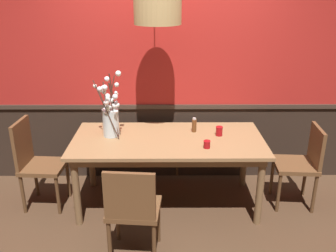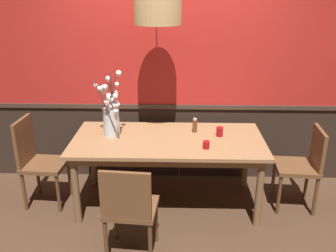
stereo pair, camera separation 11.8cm
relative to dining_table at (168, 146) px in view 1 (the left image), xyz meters
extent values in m
plane|color=#4C3321|center=(0.00, 0.00, -0.68)|extent=(24.00, 24.00, 0.00)
cube|color=#2D2119|center=(0.00, 0.67, -0.24)|extent=(5.14, 0.12, 0.89)
cube|color=#3E2E24|center=(0.00, 0.66, 0.22)|extent=(5.14, 0.14, 0.05)
cube|color=#B2231E|center=(0.00, 0.67, 1.26)|extent=(5.14, 0.12, 2.11)
cube|color=#997047|center=(0.00, 0.00, 0.06)|extent=(1.95, 0.94, 0.04)
cube|color=brown|center=(0.00, 0.00, 0.00)|extent=(1.84, 0.83, 0.08)
cylinder|color=brown|center=(-0.89, -0.38, -0.32)|extent=(0.07, 0.07, 0.73)
cylinder|color=brown|center=(0.89, -0.38, -0.32)|extent=(0.07, 0.07, 0.73)
cylinder|color=brown|center=(-0.89, 0.38, -0.32)|extent=(0.07, 0.07, 0.73)
cylinder|color=brown|center=(0.89, 0.38, -0.32)|extent=(0.07, 0.07, 0.73)
cube|color=brown|center=(-0.29, -0.80, -0.23)|extent=(0.47, 0.43, 0.04)
cube|color=brown|center=(-0.31, -0.97, 0.00)|extent=(0.42, 0.07, 0.41)
cylinder|color=brown|center=(-0.47, -0.62, -0.47)|extent=(0.04, 0.04, 0.43)
cylinder|color=brown|center=(-0.09, -0.65, -0.47)|extent=(0.04, 0.04, 0.43)
cylinder|color=brown|center=(-0.49, -0.95, -0.47)|extent=(0.04, 0.04, 0.43)
cylinder|color=brown|center=(-0.12, -0.98, -0.47)|extent=(0.04, 0.04, 0.43)
cube|color=brown|center=(1.33, -0.01, -0.22)|extent=(0.45, 0.44, 0.04)
cube|color=brown|center=(1.52, -0.02, 0.00)|extent=(0.06, 0.39, 0.40)
cylinder|color=brown|center=(1.14, -0.17, -0.46)|extent=(0.04, 0.04, 0.44)
cylinder|color=brown|center=(1.17, 0.18, -0.46)|extent=(0.04, 0.04, 0.44)
cylinder|color=brown|center=(1.50, -0.20, -0.46)|extent=(0.04, 0.04, 0.44)
cylinder|color=brown|center=(1.53, 0.15, -0.46)|extent=(0.04, 0.04, 0.44)
cube|color=brown|center=(-1.30, -0.02, -0.23)|extent=(0.45, 0.43, 0.04)
cube|color=brown|center=(-1.49, -0.01, 0.03)|extent=(0.06, 0.38, 0.48)
cylinder|color=brown|center=(-1.11, 0.14, -0.47)|extent=(0.04, 0.04, 0.43)
cylinder|color=brown|center=(-1.13, -0.20, -0.47)|extent=(0.04, 0.04, 0.43)
cylinder|color=brown|center=(-1.47, 0.16, -0.47)|extent=(0.04, 0.04, 0.43)
cylinder|color=brown|center=(-1.49, -0.18, -0.47)|extent=(0.04, 0.04, 0.43)
cube|color=brown|center=(0.28, 0.82, -0.21)|extent=(0.45, 0.46, 0.04)
cube|color=brown|center=(0.26, 1.01, 0.01)|extent=(0.39, 0.07, 0.41)
cylinder|color=brown|center=(0.47, 0.65, -0.46)|extent=(0.04, 0.04, 0.44)
cylinder|color=brown|center=(0.12, 0.62, -0.46)|extent=(0.04, 0.04, 0.44)
cylinder|color=brown|center=(0.44, 1.02, -0.46)|extent=(0.04, 0.04, 0.44)
cylinder|color=brown|center=(0.09, 0.99, -0.46)|extent=(0.04, 0.04, 0.44)
cylinder|color=silver|center=(-0.59, 0.08, 0.22)|extent=(0.17, 0.17, 0.29)
cylinder|color=silver|center=(-0.59, 0.08, 0.11)|extent=(0.15, 0.15, 0.06)
cylinder|color=#472D23|center=(-0.61, 0.03, 0.33)|extent=(0.16, 0.02, 0.50)
sphere|color=white|center=(-0.61, -0.04, 0.48)|extent=(0.05, 0.05, 0.05)
sphere|color=white|center=(-0.62, 0.01, 0.36)|extent=(0.03, 0.03, 0.03)
sphere|color=white|center=(-0.60, -0.05, 0.48)|extent=(0.05, 0.05, 0.05)
cylinder|color=#472D23|center=(-0.61, 0.00, 0.38)|extent=(0.24, 0.05, 0.60)
sphere|color=white|center=(-0.61, -0.07, 0.59)|extent=(0.04, 0.04, 0.04)
sphere|color=white|center=(-0.62, -0.08, 0.64)|extent=(0.04, 0.04, 0.04)
sphere|color=white|center=(-0.59, -0.11, 0.65)|extent=(0.05, 0.05, 0.05)
sphere|color=white|center=(-0.59, 0.00, 0.39)|extent=(0.04, 0.04, 0.04)
sphere|color=white|center=(-0.59, -0.01, 0.42)|extent=(0.05, 0.05, 0.05)
sphere|color=white|center=(-0.65, -0.10, 0.63)|extent=(0.05, 0.05, 0.05)
cylinder|color=#472D23|center=(-0.63, 0.10, 0.36)|extent=(0.07, 0.15, 0.55)
sphere|color=white|center=(-0.67, 0.08, 0.57)|extent=(0.05, 0.05, 0.05)
sphere|color=white|center=(-0.72, 0.08, 0.61)|extent=(0.04, 0.04, 0.04)
sphere|color=white|center=(-0.60, 0.11, 0.38)|extent=(0.03, 0.03, 0.03)
sphere|color=white|center=(-0.66, 0.05, 0.58)|extent=(0.03, 0.03, 0.03)
cylinder|color=#472D23|center=(-0.61, 0.19, 0.39)|extent=(0.15, 0.02, 0.61)
sphere|color=white|center=(-0.59, 0.22, 0.46)|extent=(0.04, 0.04, 0.04)
sphere|color=white|center=(-0.63, 0.22, 0.46)|extent=(0.06, 0.06, 0.06)
sphere|color=white|center=(-0.62, 0.19, 0.45)|extent=(0.05, 0.05, 0.05)
sphere|color=white|center=(-0.63, 0.25, 0.64)|extent=(0.05, 0.05, 0.05)
sphere|color=white|center=(-0.64, 0.16, 0.38)|extent=(0.05, 0.05, 0.05)
sphere|color=white|center=(-0.59, 0.19, 0.38)|extent=(0.03, 0.03, 0.03)
cylinder|color=#472D23|center=(-0.54, 0.07, 0.37)|extent=(0.09, 0.09, 0.57)
sphere|color=white|center=(-0.56, 0.09, 0.41)|extent=(0.05, 0.05, 0.05)
sphere|color=white|center=(-0.51, 0.01, 0.56)|extent=(0.03, 0.03, 0.03)
sphere|color=white|center=(-0.55, 0.08, 0.42)|extent=(0.04, 0.04, 0.04)
cylinder|color=#472D23|center=(-0.55, 0.06, 0.37)|extent=(0.04, 0.12, 0.58)
sphere|color=white|center=(-0.58, 0.04, 0.40)|extent=(0.03, 0.03, 0.03)
sphere|color=white|center=(-0.50, 0.01, 0.64)|extent=(0.04, 0.04, 0.04)
sphere|color=white|center=(-0.51, 0.04, 0.54)|extent=(0.04, 0.04, 0.04)
sphere|color=white|center=(-0.51, 0.04, 0.43)|extent=(0.05, 0.05, 0.05)
sphere|color=white|center=(-0.54, 0.08, 0.35)|extent=(0.04, 0.04, 0.04)
cylinder|color=#472D23|center=(-0.54, 0.03, 0.30)|extent=(0.08, 0.04, 0.43)
sphere|color=white|center=(-0.52, 0.03, 0.36)|extent=(0.03, 0.03, 0.03)
sphere|color=white|center=(-0.52, -0.01, 0.37)|extent=(0.03, 0.03, 0.03)
sphere|color=white|center=(-0.53, 0.03, 0.42)|extent=(0.05, 0.05, 0.05)
sphere|color=white|center=(-0.54, 0.04, 0.38)|extent=(0.03, 0.03, 0.03)
sphere|color=white|center=(-0.52, 0.00, 0.53)|extent=(0.05, 0.05, 0.05)
cylinder|color=#472D23|center=(-0.54, 0.07, 0.42)|extent=(0.07, 0.13, 0.67)
sphere|color=white|center=(-0.56, 0.04, 0.47)|extent=(0.05, 0.05, 0.05)
sphere|color=white|center=(-0.52, 0.08, 0.44)|extent=(0.03, 0.03, 0.03)
sphere|color=white|center=(-0.48, 0.05, 0.74)|extent=(0.06, 0.06, 0.06)
cylinder|color=#9E0F14|center=(0.53, 0.08, 0.13)|extent=(0.07, 0.07, 0.10)
torus|color=red|center=(0.53, 0.08, 0.17)|extent=(0.07, 0.07, 0.01)
cylinder|color=silver|center=(0.53, 0.08, 0.11)|extent=(0.05, 0.05, 0.05)
cylinder|color=#9E0F14|center=(0.37, -0.24, 0.12)|extent=(0.06, 0.06, 0.08)
torus|color=red|center=(0.37, -0.24, 0.15)|extent=(0.07, 0.07, 0.01)
cylinder|color=silver|center=(0.37, -0.24, 0.11)|extent=(0.04, 0.04, 0.04)
cylinder|color=brown|center=(0.28, 0.19, 0.15)|extent=(0.05, 0.05, 0.14)
cylinder|color=beige|center=(0.28, 0.19, 0.23)|extent=(0.04, 0.04, 0.02)
cylinder|color=tan|center=(-0.10, 0.10, 1.35)|extent=(0.45, 0.45, 0.29)
sphere|color=#F9EAB7|center=(-0.10, 0.10, 1.30)|extent=(0.14, 0.14, 0.14)
camera|label=1|loc=(-0.02, -3.47, 1.55)|focal=39.49mm
camera|label=2|loc=(0.10, -3.47, 1.55)|focal=39.49mm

